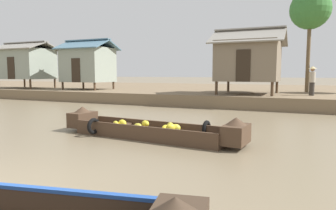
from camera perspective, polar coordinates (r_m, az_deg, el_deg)
name	(u,v)px	position (r m, az deg, el deg)	size (l,w,h in m)	color
ground_plane	(190,118)	(13.74, 4.03, -2.43)	(300.00, 300.00, 0.00)	#7A6B51
riverbank_strip	(245,93)	(27.11, 14.13, 2.25)	(160.00, 20.00, 0.73)	#756047
banana_boat	(148,129)	(9.53, -3.65, -4.49)	(6.12, 1.56, 0.83)	#473323
stilt_house_left	(26,63)	(29.37, -24.74, 7.03)	(4.79, 3.56, 3.94)	#4C3826
stilt_house_mid_left	(88,64)	(25.33, -14.58, 7.34)	(4.15, 3.34, 3.91)	#4C3826
stilt_house_mid_right	(249,60)	(19.63, 14.68, 8.01)	(4.24, 3.95, 4.00)	#4C3826
palm_tree_near	(310,10)	(22.92, 24.83, 15.67)	(2.58, 2.58, 6.71)	brown
vendor_person	(312,79)	(19.36, 25.12, 4.33)	(0.44, 0.44, 1.66)	#332D28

